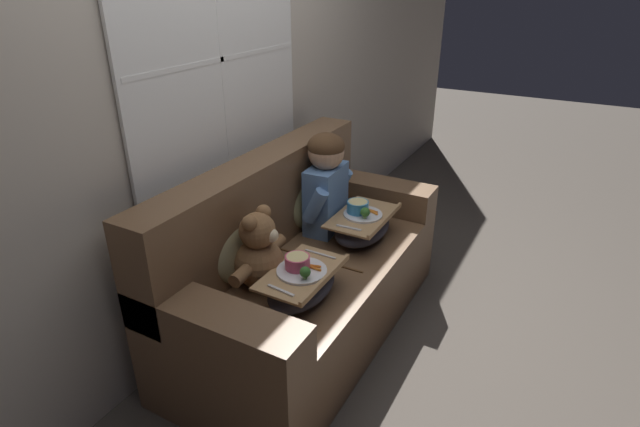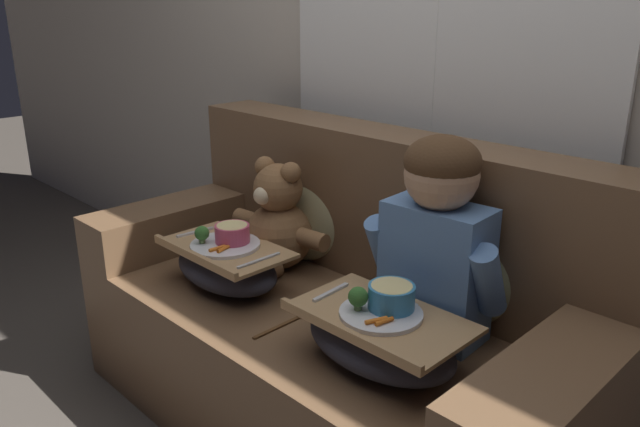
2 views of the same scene
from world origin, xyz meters
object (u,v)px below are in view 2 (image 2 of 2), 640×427
Objects in this scene: lap_tray_child at (380,336)px; child_figure at (438,230)px; throw_pillow_behind_child at (462,260)px; couch at (341,328)px; throw_pillow_behind_teddy at (307,209)px; lap_tray_teddy at (226,264)px; teddy_bear at (278,223)px.

child_figure is at bearing 89.93° from lap_tray_child.
couch is at bearing -153.98° from throw_pillow_behind_child.
throw_pillow_behind_child is 1.04× the size of throw_pillow_behind_teddy.
throw_pillow_behind_child is at bearing 29.13° from lap_tray_teddy.
throw_pillow_behind_child is 0.20m from child_figure.
child_figure is 0.34m from lap_tray_child.
throw_pillow_behind_teddy is 0.79m from lap_tray_child.
couch is 4.09× the size of teddy_bear.
lap_tray_child is 1.04× the size of lap_tray_teddy.
child_figure is at bearing -89.97° from throw_pillow_behind_child.
throw_pillow_behind_child is 0.70× the size of child_figure.
lap_tray_child is at bearing -29.09° from throw_pillow_behind_teddy.
couch reaches higher than lap_tray_teddy.
throw_pillow_behind_child reaches higher than lap_tray_child.
lap_tray_teddy is at bearing -147.94° from couch.
child_figure is (0.68, -0.14, 0.14)m from throw_pillow_behind_teddy.
throw_pillow_behind_teddy is 0.15m from teddy_bear.
couch is at bearing 32.06° from lap_tray_teddy.
child_figure reaches higher than couch.
lap_tray_child is at bearing -90.04° from throw_pillow_behind_child.
throw_pillow_behind_teddy is 0.91× the size of teddy_bear.
child_figure is at bearing 0.38° from teddy_bear.
teddy_bear reaches higher than lap_tray_child.
couch reaches higher than lap_tray_child.
teddy_bear reaches higher than lap_tray_teddy.
lap_tray_child is (-0.00, -0.24, -0.24)m from child_figure.
couch is 3.81× the size of lap_tray_child.
throw_pillow_behind_teddy is 0.67× the size of child_figure.
throw_pillow_behind_child is at bearing 90.03° from child_figure.
throw_pillow_behind_child is at bearing 26.02° from couch.
lap_tray_teddy is (-0.00, -0.38, -0.11)m from throw_pillow_behind_teddy.
teddy_bear is (-0.68, -0.00, -0.15)m from child_figure.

